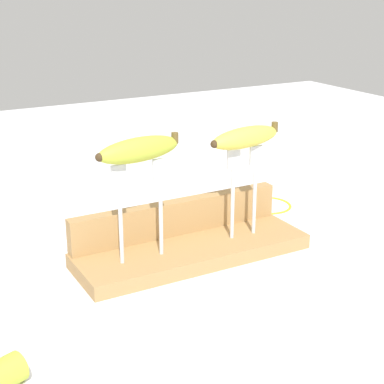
{
  "coord_description": "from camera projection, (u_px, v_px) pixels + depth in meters",
  "views": [
    {
      "loc": [
        -0.49,
        -0.89,
        0.48
      ],
      "look_at": [
        0.0,
        0.0,
        0.13
      ],
      "focal_mm": 57.61,
      "sensor_mm": 36.0,
      "label": 1
    }
  ],
  "objects": [
    {
      "name": "ground_plane",
      "position": [
        192.0,
        257.0,
        1.12
      ],
      "size": [
        3.0,
        3.0,
        0.0
      ],
      "primitive_type": "plane",
      "color": "silver"
    },
    {
      "name": "fork_fallen_near",
      "position": [
        95.0,
        242.0,
        1.18
      ],
      "size": [
        0.16,
        0.1,
        0.01
      ],
      "color": "silver",
      "rests_on": "ground"
    },
    {
      "name": "wire_coil",
      "position": [
        267.0,
        205.0,
        1.38
      ],
      "size": [
        0.11,
        0.11,
        0.01
      ],
      "primitive_type": "torus",
      "color": "gold",
      "rests_on": "ground"
    },
    {
      "name": "banana_raised_right",
      "position": [
        245.0,
        137.0,
        1.09
      ],
      "size": [
        0.16,
        0.07,
        0.04
      ],
      "color": "#DBD147",
      "rests_on": "fork_stand_right"
    },
    {
      "name": "banana_raised_left",
      "position": [
        139.0,
        150.0,
        0.99
      ],
      "size": [
        0.16,
        0.06,
        0.04
      ],
      "color": "#B2C138",
      "rests_on": "fork_stand_left"
    },
    {
      "name": "fork_fallen_far",
      "position": [
        14.0,
        250.0,
        1.14
      ],
      "size": [
        0.03,
        0.17,
        0.01
      ],
      "color": "silver",
      "rests_on": "ground"
    },
    {
      "name": "board_backstop",
      "position": [
        177.0,
        217.0,
        1.15
      ],
      "size": [
        0.42,
        0.03,
        0.06
      ],
      "primitive_type": "cube",
      "color": "#A87F4C",
      "rests_on": "wooden_board"
    },
    {
      "name": "wooden_board",
      "position": [
        192.0,
        251.0,
        1.12
      ],
      "size": [
        0.43,
        0.14,
        0.03
      ],
      "primitive_type": "cube",
      "color": "#A87F4C",
      "rests_on": "ground"
    },
    {
      "name": "banana_chunk_near",
      "position": [
        4.0,
        373.0,
        0.76
      ],
      "size": [
        0.06,
        0.05,
        0.04
      ],
      "color": "#B2C138",
      "rests_on": "ground"
    },
    {
      "name": "fork_stand_right",
      "position": [
        244.0,
        183.0,
        1.12
      ],
      "size": [
        0.07,
        0.01,
        0.17
      ],
      "color": "silver",
      "rests_on": "wooden_board"
    },
    {
      "name": "fork_stand_left",
      "position": [
        141.0,
        201.0,
        1.02
      ],
      "size": [
        0.1,
        0.01,
        0.17
      ],
      "color": "silver",
      "rests_on": "wooden_board"
    }
  ]
}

